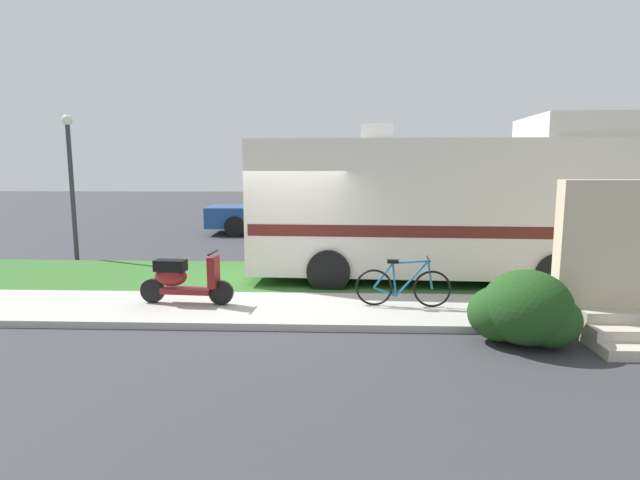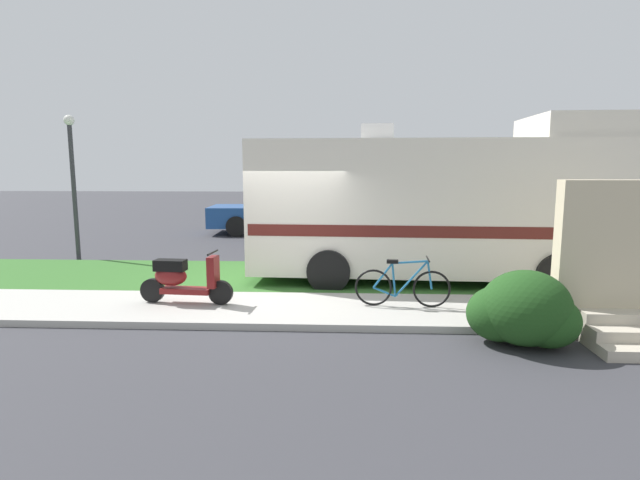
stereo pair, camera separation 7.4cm
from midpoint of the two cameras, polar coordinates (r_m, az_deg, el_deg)
name	(u,v)px [view 1 (the left image)]	position (r m, az deg, el deg)	size (l,w,h in m)	color
ground_plane	(283,296)	(10.26, -4.39, -6.31)	(80.00, 80.00, 0.00)	#38383D
sidewalk	(276,310)	(9.10, -5.27, -7.87)	(24.00, 2.00, 0.12)	#ADAAA3
grass_strip	(291,277)	(11.70, -3.54, -4.25)	(24.00, 3.40, 0.08)	#336628
motorhome_rv	(433,205)	(11.53, 12.49, 3.90)	(7.90, 3.00, 3.64)	silver
scooter	(183,279)	(9.47, -15.52, -4.27)	(1.74, 0.50, 0.97)	black
bicycle	(403,286)	(9.07, 9.13, -5.15)	(1.68, 0.52, 0.89)	black
pickup_truck_near	(532,218)	(17.11, 22.79, 2.28)	(5.85, 2.37, 1.80)	#1E2328
pickup_truck_far	(293,209)	(19.44, -3.14, 3.51)	(5.46, 2.37, 1.73)	#1E478C
porch_steps	(626,276)	(8.84, 31.17, -3.51)	(2.00, 1.26, 2.40)	#BCB29E
bush_by_porch	(525,311)	(7.92, 21.91, -7.51)	(1.55, 1.16, 1.10)	#1E4719
street_lamp_post	(71,173)	(15.32, -26.51, 6.85)	(0.28, 0.28, 3.94)	#333338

